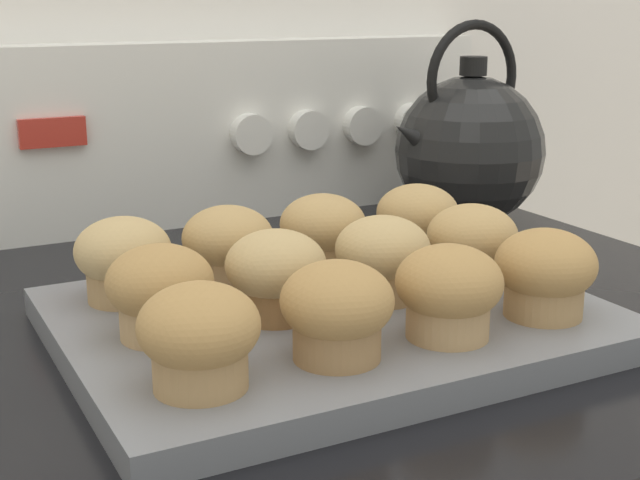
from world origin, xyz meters
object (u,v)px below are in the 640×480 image
object	(u,v)px
muffin_r0_c2	(449,291)
muffin_r1_c1	(276,273)
muffin_r2_c0	(123,258)
muffin_r2_c3	(417,220)
muffin_pan	(330,321)
tea_kettle	(469,148)
muffin_r0_c3	(545,272)
muffin_r1_c3	(472,243)
muffin_r2_c1	(228,245)
muffin_r2_c2	(323,231)
muffin_r1_c2	(383,257)
muffin_r1_c0	(160,291)
muffin_r0_c1	(337,310)
muffin_r0_c0	(199,336)

from	to	relation	value
muffin_r0_c2	muffin_r1_c1	distance (m)	0.13
muffin_r2_c0	muffin_r2_c3	xyz separation A→B (m)	(0.27, -0.00, 0.00)
muffin_pan	tea_kettle	bearing A→B (deg)	37.88
muffin_r0_c3	muffin_r1_c3	world-z (taller)	same
muffin_r2_c1	muffin_r2_c2	distance (m)	0.09
muffin_pan	muffin_r1_c3	distance (m)	0.14
muffin_r1_c2	muffin_r2_c1	distance (m)	0.13
muffin_pan	tea_kettle	world-z (taller)	tea_kettle
muffin_r2_c1	muffin_r2_c3	xyz separation A→B (m)	(0.18, -0.00, 0.00)
muffin_r2_c3	muffin_pan	bearing A→B (deg)	-147.28
muffin_r0_c3	muffin_r1_c0	world-z (taller)	same
muffin_pan	muffin_r0_c1	size ratio (longest dim) A/B	5.35
muffin_r0_c2	muffin_r1_c3	xyz separation A→B (m)	(0.09, 0.09, 0.00)
muffin_r2_c2	muffin_r2_c3	xyz separation A→B (m)	(0.09, -0.00, 0.00)
muffin_r0_c2	muffin_r1_c2	world-z (taller)	same
muffin_r0_c1	muffin_r0_c3	bearing A→B (deg)	0.22
muffin_r0_c2	muffin_r2_c1	distance (m)	0.20
muffin_r2_c1	muffin_r0_c2	bearing A→B (deg)	-62.99
muffin_r0_c3	muffin_r1_c0	size ratio (longest dim) A/B	1.00
muffin_r0_c2	tea_kettle	bearing A→B (deg)	51.68
muffin_r0_c2	muffin_r1_c3	bearing A→B (deg)	46.06
muffin_r0_c3	muffin_r2_c3	distance (m)	0.17
muffin_r0_c2	tea_kettle	xyz separation A→B (m)	(0.25, 0.32, 0.03)
muffin_r0_c0	muffin_r1_c1	xyz separation A→B (m)	(0.09, 0.09, 0.00)
muffin_r1_c3	muffin_r0_c2	bearing A→B (deg)	-133.94
muffin_pan	muffin_r1_c3	bearing A→B (deg)	0.24
muffin_r1_c2	muffin_r2_c2	xyz separation A→B (m)	(-0.00, 0.09, 0.00)
muffin_r0_c2	muffin_pan	bearing A→B (deg)	115.99
muffin_r0_c0	muffin_pan	bearing A→B (deg)	33.62
muffin_r0_c0	muffin_r0_c2	bearing A→B (deg)	0.02
muffin_r0_c1	muffin_r1_c2	world-z (taller)	same
muffin_r0_c1	muffin_r1_c2	size ratio (longest dim) A/B	1.00
muffin_r0_c2	muffin_r2_c0	bearing A→B (deg)	134.43
muffin_r2_c1	muffin_r0_c1	bearing A→B (deg)	-88.48
muffin_r0_c2	muffin_r0_c3	size ratio (longest dim) A/B	1.00
muffin_pan	muffin_r2_c2	world-z (taller)	muffin_r2_c2
muffin_r0_c2	muffin_r1_c2	xyz separation A→B (m)	(0.00, 0.09, 0.00)
muffin_r0_c1	muffin_r0_c3	size ratio (longest dim) A/B	1.00
muffin_r2_c0	muffin_r2_c2	size ratio (longest dim) A/B	1.00
muffin_r1_c3	tea_kettle	world-z (taller)	tea_kettle
muffin_r2_c0	muffin_r0_c2	bearing A→B (deg)	-45.57
muffin_r1_c2	muffin_r2_c3	xyz separation A→B (m)	(0.09, 0.09, 0.00)
muffin_r1_c3	muffin_r2_c1	distance (m)	0.20
muffin_r0_c2	muffin_r2_c1	xyz separation A→B (m)	(-0.09, 0.18, 0.00)
muffin_r0_c1	muffin_r1_c1	size ratio (longest dim) A/B	1.00
muffin_r1_c2	muffin_r1_c0	bearing A→B (deg)	179.81
muffin_r2_c2	muffin_r2_c3	size ratio (longest dim) A/B	1.00
muffin_r0_c0	muffin_r2_c1	xyz separation A→B (m)	(0.09, 0.18, 0.00)
muffin_r0_c0	muffin_r1_c2	size ratio (longest dim) A/B	1.00
muffin_r0_c1	muffin_r2_c2	xyz separation A→B (m)	(0.08, 0.18, 0.00)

